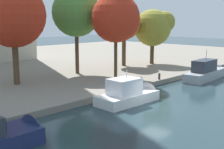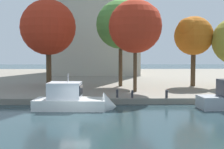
{
  "view_description": "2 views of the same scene",
  "coord_description": "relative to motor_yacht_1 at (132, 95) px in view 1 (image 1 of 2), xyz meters",
  "views": [
    {
      "loc": [
        -22.3,
        -15.44,
        7.89
      ],
      "look_at": [
        0.12,
        5.75,
        2.35
      ],
      "focal_mm": 48.08,
      "sensor_mm": 36.0,
      "label": 1
    },
    {
      "loc": [
        2.53,
        -25.0,
        5.2
      ],
      "look_at": [
        3.2,
        5.74,
        2.99
      ],
      "focal_mm": 49.12,
      "sensor_mm": 36.0,
      "label": 2
    }
  ],
  "objects": [
    {
      "name": "tree_3",
      "position": [
        14.57,
        13.79,
        6.96
      ],
      "size": [
        5.29,
        5.29,
        9.52
      ],
      "color": "#4C3823",
      "rests_on": "dock_promenade"
    },
    {
      "name": "mooring_bollard_0",
      "position": [
        3.85,
        3.17,
        0.4
      ],
      "size": [
        0.26,
        0.26,
        0.83
      ],
      "color": "#2D2D33",
      "rests_on": "dock_promenade"
    },
    {
      "name": "motor_yacht_1",
      "position": [
        0.0,
        0.0,
        0.0
      ],
      "size": [
        7.62,
        3.08,
        4.34
      ],
      "rotation": [
        0.0,
        0.0,
        -0.05
      ],
      "color": "silver",
      "rests_on": "ground_plane"
    },
    {
      "name": "motor_yacht_2",
      "position": [
        16.44,
        0.11,
        0.11
      ],
      "size": [
        10.55,
        2.87,
        4.8
      ],
      "rotation": [
        0.0,
        0.0,
        0.06
      ],
      "color": "#9EA3A8",
      "rests_on": "ground_plane"
    },
    {
      "name": "tree_4",
      "position": [
        6.36,
        8.14,
        7.65
      ],
      "size": [
        6.31,
        6.4,
        10.71
      ],
      "color": "#4C3823",
      "rests_on": "dock_promenade"
    },
    {
      "name": "mooring_bollard_1",
      "position": [
        8.86,
        2.85,
        0.4
      ],
      "size": [
        0.3,
        0.3,
        0.83
      ],
      "color": "#2D2D33",
      "rests_on": "dock_promenade"
    },
    {
      "name": "tree_0",
      "position": [
        19.82,
        11.53,
        6.1
      ],
      "size": [
        6.21,
        6.36,
        9.22
      ],
      "color": "#4C3823",
      "rests_on": "dock_promenade"
    },
    {
      "name": "tree_2",
      "position": [
        4.64,
        13.94,
        8.45
      ],
      "size": [
        6.62,
        6.62,
        11.7
      ],
      "color": "#4C3823",
      "rests_on": "dock_promenade"
    },
    {
      "name": "tree_5",
      "position": [
        -4.86,
        13.35,
        8.09
      ],
      "size": [
        7.36,
        7.36,
        11.62
      ],
      "color": "#4C3823",
      "rests_on": "dock_promenade"
    },
    {
      "name": "mooring_bollard_2",
      "position": [
        5.38,
        2.99,
        0.38
      ],
      "size": [
        0.25,
        0.25,
        0.79
      ],
      "color": "#2D2D33",
      "rests_on": "dock_promenade"
    },
    {
      "name": "ground_plane",
      "position": [
        0.11,
        -2.85,
        -0.64
      ],
      "size": [
        220.0,
        220.0,
        0.0
      ],
      "primitive_type": "plane",
      "color": "#23383D"
    }
  ]
}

